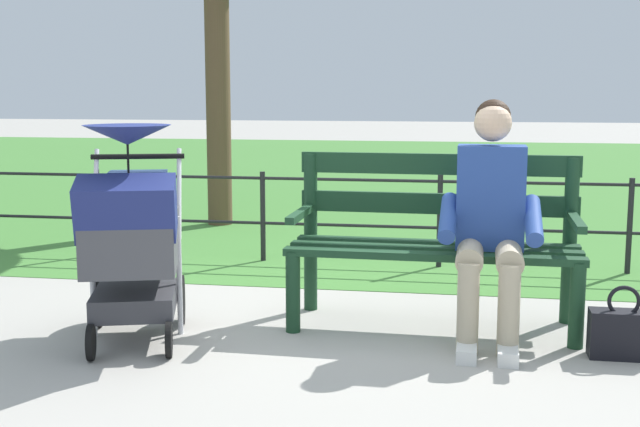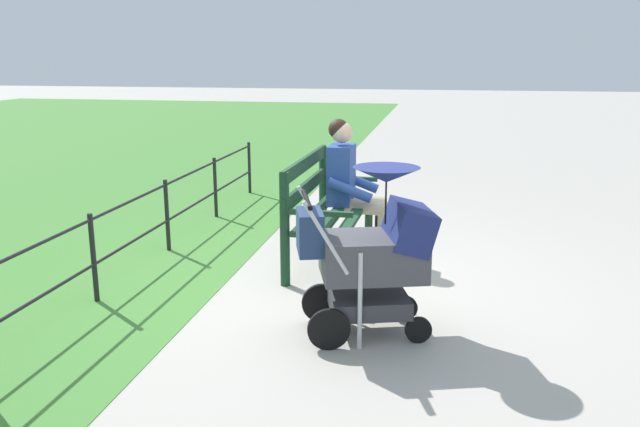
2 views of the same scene
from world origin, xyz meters
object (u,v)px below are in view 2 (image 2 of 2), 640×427
Objects in this scene: person_on_bench at (353,183)px; handbag at (383,223)px; park_bench at (324,204)px; stroller at (374,250)px.

handbag is (-0.65, 0.24, -0.55)m from person_on_bench.
park_bench is at bearing -26.01° from handbag.
person_on_bench is at bearing 142.94° from park_bench.
person_on_bench reaches higher than park_bench.
person_on_bench is 1.11× the size of stroller.
park_bench is 1.40× the size of stroller.
stroller is at bearing 3.74° from handbag.
park_bench is 4.36× the size of handbag.
person_on_bench is at bearing -167.67° from stroller.
person_on_bench reaches higher than handbag.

